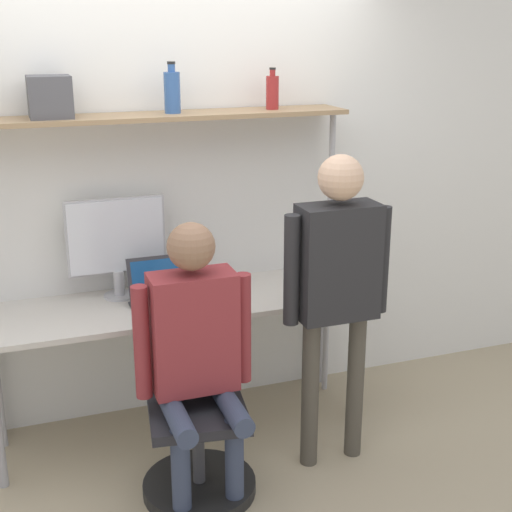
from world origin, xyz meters
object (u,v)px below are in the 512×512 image
(laptop, at_px, (161,293))
(person_seated, at_px, (196,342))
(office_chair, at_px, (197,437))
(person_standing, at_px, (337,274))
(monitor, at_px, (117,241))
(cell_phone, at_px, (211,298))
(bottle_red, at_px, (272,92))
(bottle_blue, at_px, (172,91))
(storage_box, at_px, (50,97))

(laptop, distance_m, person_seated, 0.59)
(office_chair, bearing_deg, person_standing, 0.42)
(monitor, relative_size, person_standing, 0.34)
(cell_phone, xyz_separation_m, bottle_red, (0.42, 0.17, 1.08))
(monitor, xyz_separation_m, person_standing, (0.96, -0.75, -0.06))
(person_seated, distance_m, person_standing, 0.78)
(person_seated, height_order, bottle_red, bottle_red)
(laptop, height_order, office_chair, laptop)
(laptop, relative_size, person_standing, 0.20)
(person_standing, distance_m, bottle_blue, 1.27)
(bottle_blue, bearing_deg, laptop, -128.21)
(laptop, distance_m, person_standing, 0.96)
(storage_box, bearing_deg, person_standing, -29.69)
(monitor, bearing_deg, bottle_red, -2.35)
(cell_phone, distance_m, storage_box, 1.33)
(cell_phone, height_order, bottle_red, bottle_red)
(office_chair, bearing_deg, person_seated, -97.05)
(cell_phone, bearing_deg, bottle_blue, 129.10)
(monitor, distance_m, storage_box, 0.83)
(monitor, height_order, laptop, monitor)
(person_standing, relative_size, bottle_red, 7.38)
(cell_phone, xyz_separation_m, office_chair, (-0.24, -0.55, -0.50))
(cell_phone, bearing_deg, bottle_red, 21.81)
(laptop, height_order, person_standing, person_standing)
(person_standing, xyz_separation_m, bottle_red, (-0.08, 0.71, 0.82))
(person_standing, distance_m, bottle_red, 1.09)
(monitor, bearing_deg, person_seated, -74.58)
(bottle_blue, height_order, bottle_red, bottle_blue)
(person_seated, bearing_deg, monitor, 105.42)
(cell_phone, bearing_deg, office_chair, -113.51)
(cell_phone, height_order, storage_box, storage_box)
(person_standing, height_order, bottle_blue, bottle_blue)
(monitor, distance_m, laptop, 0.38)
(laptop, relative_size, cell_phone, 2.23)
(laptop, bearing_deg, monitor, 132.11)
(monitor, xyz_separation_m, laptop, (0.19, -0.21, -0.25))
(office_chair, xyz_separation_m, bottle_red, (0.66, 0.72, 1.59))
(laptop, bearing_deg, person_seated, -87.10)
(storage_box, bearing_deg, bottle_blue, -0.00)
(bottle_blue, relative_size, storage_box, 1.26)
(monitor, xyz_separation_m, bottle_red, (0.88, -0.04, 0.77))
(cell_phone, bearing_deg, laptop, -178.62)
(bottle_red, distance_m, storage_box, 1.17)
(laptop, xyz_separation_m, cell_phone, (0.27, 0.01, -0.06))
(monitor, height_order, bottle_blue, bottle_blue)
(bottle_blue, xyz_separation_m, bottle_red, (0.56, 0.00, -0.02))
(storage_box, bearing_deg, bottle_red, 0.00)
(monitor, distance_m, bottle_blue, 0.85)
(person_standing, height_order, bottle_red, bottle_red)
(laptop, distance_m, cell_phone, 0.28)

